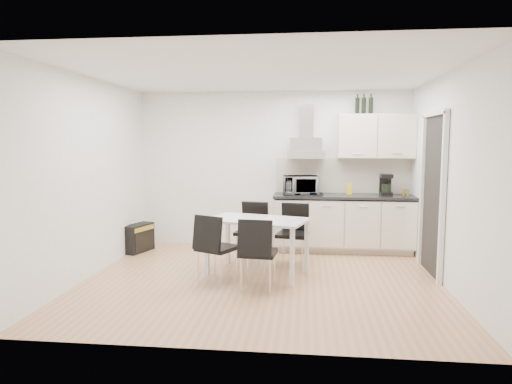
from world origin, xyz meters
The scene contains 15 objects.
ground centered at (0.00, 0.00, 0.00)m, with size 4.50×4.50×0.00m, color tan.
wall_back centered at (0.00, 2.00, 1.30)m, with size 4.50×0.10×2.60m, color white.
wall_front centered at (0.00, -2.00, 1.30)m, with size 4.50×0.10×2.60m, color white.
wall_left centered at (-2.25, 0.00, 1.30)m, with size 0.10×4.00×2.60m, color white.
wall_right centered at (2.25, 0.00, 1.30)m, with size 0.10×4.00×2.60m, color white.
ceiling centered at (0.00, 0.00, 2.60)m, with size 4.50×4.50×0.00m, color white.
doorway centered at (2.21, 0.55, 1.05)m, with size 0.08×1.04×2.10m, color white.
kitchenette centered at (1.18, 1.73, 0.83)m, with size 2.22×0.64×2.52m.
dining_table centered at (-0.08, 0.27, 0.66)m, with size 1.43×1.06×0.75m.
chair_far_left centered at (-0.23, 0.84, 0.44)m, with size 0.44×0.50×0.88m, color black, non-canonical shape.
chair_far_right centered at (0.37, 0.75, 0.44)m, with size 0.44×0.50×0.88m, color black, non-canonical shape.
chair_near_left centered at (-0.53, -0.18, 0.44)m, with size 0.44×0.50×0.88m, color black, non-canonical shape.
chair_near_right centered at (0.00, -0.37, 0.44)m, with size 0.44×0.50×0.88m, color black, non-canonical shape.
guitar_amp centered at (-2.12, 1.31, 0.23)m, with size 0.39×0.58×0.45m.
floor_speaker centered at (-0.30, 1.90, 0.13)m, with size 0.16×0.14×0.27m, color black.
Camera 1 is at (0.55, -5.65, 1.76)m, focal length 32.00 mm.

